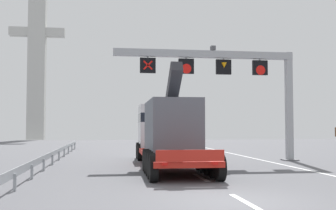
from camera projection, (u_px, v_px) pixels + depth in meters
name	position (u px, v px, depth m)	size (l,w,h in m)	color
ground	(236.00, 201.00, 12.45)	(112.00, 112.00, 0.00)	#5B5B60
lane_markings	(165.00, 157.00, 29.82)	(0.20, 49.69, 0.01)	silver
edge_line_right	(276.00, 163.00, 25.19)	(0.20, 63.00, 0.01)	silver
overhead_lane_gantry	(228.00, 72.00, 26.85)	(11.86, 0.90, 7.35)	#9EA0A5
heavy_haul_truck_red	(166.00, 130.00, 24.18)	(3.24, 14.11, 5.30)	red
guardrail_left	(55.00, 153.00, 25.69)	(0.13, 32.75, 0.76)	#999EA3
bridge_pylon_distant	(37.00, 51.00, 70.09)	(9.00, 2.00, 29.00)	#B7B7B2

